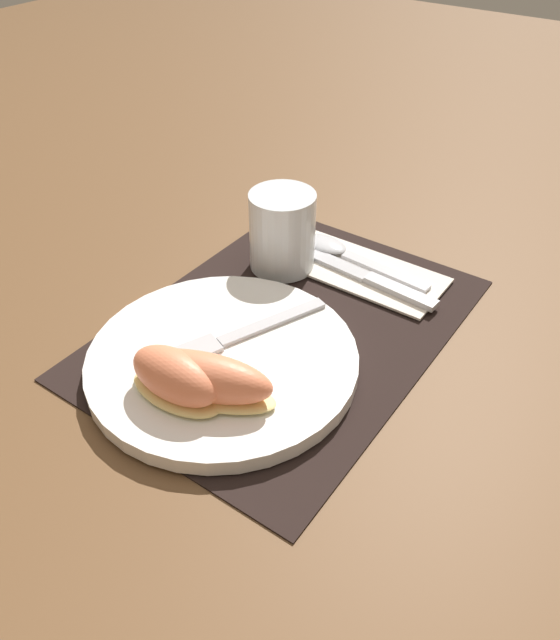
{
  "coord_description": "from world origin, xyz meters",
  "views": [
    {
      "loc": [
        -0.42,
        -0.29,
        0.42
      ],
      "look_at": [
        -0.02,
        -0.01,
        0.02
      ],
      "focal_mm": 35.0,
      "sensor_mm": 36.0,
      "label": 1
    }
  ],
  "objects_px": {
    "plate": "(223,360)",
    "juice_glass": "(282,236)",
    "spoon": "(340,251)",
    "citrus_wedge_1": "(202,379)",
    "fork": "(225,339)",
    "knife": "(356,272)",
    "citrus_wedge_0": "(176,379)"
  },
  "relations": [
    {
      "from": "plate",
      "to": "juice_glass",
      "type": "bearing_deg",
      "value": 17.1
    },
    {
      "from": "spoon",
      "to": "citrus_wedge_1",
      "type": "relative_size",
      "value": 1.24
    },
    {
      "from": "juice_glass",
      "to": "fork",
      "type": "height_order",
      "value": "juice_glass"
    },
    {
      "from": "knife",
      "to": "juice_glass",
      "type": "bearing_deg",
      "value": 109.9
    },
    {
      "from": "fork",
      "to": "citrus_wedge_0",
      "type": "relative_size",
      "value": 1.99
    },
    {
      "from": "juice_glass",
      "to": "spoon",
      "type": "bearing_deg",
      "value": -39.27
    },
    {
      "from": "juice_glass",
      "to": "spoon",
      "type": "distance_m",
      "value": 0.08
    },
    {
      "from": "knife",
      "to": "citrus_wedge_1",
      "type": "distance_m",
      "value": 0.26
    },
    {
      "from": "spoon",
      "to": "citrus_wedge_0",
      "type": "distance_m",
      "value": 0.3
    },
    {
      "from": "knife",
      "to": "spoon",
      "type": "xyz_separation_m",
      "value": [
        0.03,
        0.04,
        0.0
      ]
    },
    {
      "from": "juice_glass",
      "to": "knife",
      "type": "relative_size",
      "value": 0.42
    },
    {
      "from": "knife",
      "to": "citrus_wedge_1",
      "type": "bearing_deg",
      "value": 178.4
    },
    {
      "from": "citrus_wedge_1",
      "to": "juice_glass",
      "type": "bearing_deg",
      "value": 18.29
    },
    {
      "from": "juice_glass",
      "to": "citrus_wedge_0",
      "type": "relative_size",
      "value": 0.98
    },
    {
      "from": "plate",
      "to": "spoon",
      "type": "distance_m",
      "value": 0.24
    },
    {
      "from": "citrus_wedge_1",
      "to": "citrus_wedge_0",
      "type": "bearing_deg",
      "value": 126.22
    },
    {
      "from": "fork",
      "to": "spoon",
      "type": "bearing_deg",
      "value": -0.45
    },
    {
      "from": "plate",
      "to": "knife",
      "type": "height_order",
      "value": "plate"
    },
    {
      "from": "fork",
      "to": "knife",
      "type": "bearing_deg",
      "value": -11.31
    },
    {
      "from": "spoon",
      "to": "fork",
      "type": "height_order",
      "value": "fork"
    },
    {
      "from": "fork",
      "to": "citrus_wedge_1",
      "type": "relative_size",
      "value": 1.34
    },
    {
      "from": "juice_glass",
      "to": "spoon",
      "type": "relative_size",
      "value": 0.53
    },
    {
      "from": "juice_glass",
      "to": "plate",
      "type": "bearing_deg",
      "value": -162.9
    },
    {
      "from": "citrus_wedge_1",
      "to": "plate",
      "type": "bearing_deg",
      "value": 22.28
    },
    {
      "from": "knife",
      "to": "citrus_wedge_1",
      "type": "relative_size",
      "value": 1.56
    },
    {
      "from": "knife",
      "to": "citrus_wedge_0",
      "type": "bearing_deg",
      "value": 174.62
    },
    {
      "from": "spoon",
      "to": "citrus_wedge_0",
      "type": "relative_size",
      "value": 1.84
    },
    {
      "from": "citrus_wedge_0",
      "to": "juice_glass",
      "type": "bearing_deg",
      "value": 13.29
    },
    {
      "from": "plate",
      "to": "spoon",
      "type": "height_order",
      "value": "plate"
    },
    {
      "from": "plate",
      "to": "citrus_wedge_1",
      "type": "distance_m",
      "value": 0.06
    },
    {
      "from": "knife",
      "to": "fork",
      "type": "distance_m",
      "value": 0.2
    },
    {
      "from": "citrus_wedge_0",
      "to": "citrus_wedge_1",
      "type": "xyz_separation_m",
      "value": [
        0.01,
        -0.02,
        -0.0
      ]
    }
  ]
}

